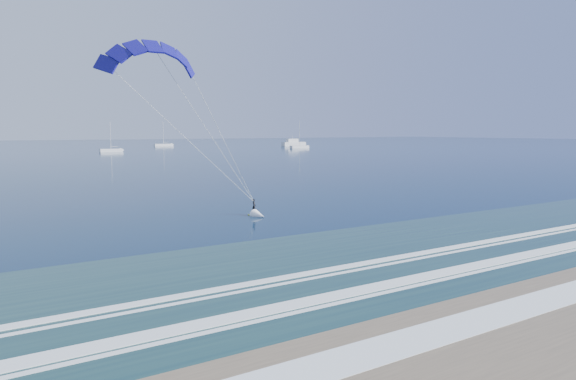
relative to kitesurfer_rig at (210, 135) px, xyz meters
The scene contains 5 objects.
kitesurfer_rig is the anchor object (origin of this frame).
motor_yacht 228.80m from the kitesurfer_rig, 55.55° to the left, with size 13.23×3.53×5.70m.
sailboat_3 161.60m from the kitesurfer_rig, 79.70° to the left, with size 8.13×2.40×11.36m.
sailboat_4 228.57m from the kitesurfer_rig, 72.46° to the left, with size 9.57×2.40×12.89m.
sailboat_5 191.84m from the kitesurfer_rig, 54.38° to the left, with size 9.16×2.40×12.35m.
Camera 1 is at (-27.77, -14.02, 8.16)m, focal length 32.00 mm.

